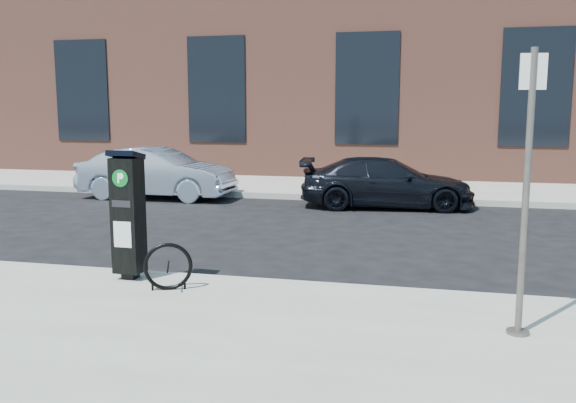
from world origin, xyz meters
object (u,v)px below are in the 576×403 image
(parking_kiosk, at_px, (128,213))
(car_dark, at_px, (386,183))
(bike_rack, at_px, (168,267))
(car_silver, at_px, (157,173))
(sign_pole, at_px, (526,196))

(parking_kiosk, xyz_separation_m, car_dark, (2.84, 7.65, -0.43))
(bike_rack, relative_size, car_silver, 0.15)
(sign_pole, xyz_separation_m, car_dark, (-1.93, 8.62, -0.95))
(parking_kiosk, xyz_separation_m, bike_rack, (0.72, -0.37, -0.59))
(parking_kiosk, relative_size, car_silver, 0.42)
(sign_pole, bearing_deg, car_silver, 126.50)
(bike_rack, bearing_deg, sign_pole, -30.76)
(car_silver, distance_m, car_dark, 6.09)
(bike_rack, bearing_deg, car_dark, 52.77)
(parking_kiosk, distance_m, car_silver, 8.41)
(parking_kiosk, relative_size, bike_rack, 2.84)
(parking_kiosk, xyz_separation_m, sign_pole, (4.77, -0.97, 0.52))
(parking_kiosk, height_order, sign_pole, sign_pole)
(sign_pole, distance_m, car_dark, 8.88)
(car_silver, height_order, car_dark, car_silver)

